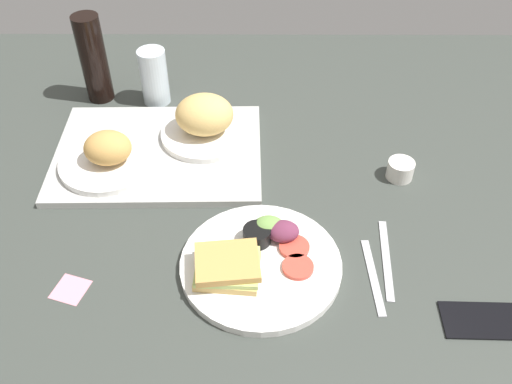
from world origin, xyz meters
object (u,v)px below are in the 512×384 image
object	(u,v)px
plate_with_salad	(257,260)
knife	(386,259)
bread_plate_far	(205,120)
serving_tray	(159,153)
cell_phone	(486,320)
fork	(373,276)
soda_bottle	(93,59)
sticky_note	(71,289)
drinking_glass	(154,77)
espresso_cup	(400,170)
bread_plate_near	(108,155)

from	to	relation	value
plate_with_salad	knife	distance (cm)	23.75
bread_plate_far	plate_with_salad	bearing A→B (deg)	-72.03
serving_tray	cell_phone	xyz separation A→B (cm)	(59.88, -42.85, -0.40)
plate_with_salad	fork	distance (cm)	20.85
cell_phone	bread_plate_far	bearing A→B (deg)	137.30
serving_tray	soda_bottle	xyz separation A→B (cm)	(-17.42, 22.98, 10.06)
bread_plate_far	sticky_note	distance (cm)	47.12
soda_bottle	sticky_note	size ratio (longest dim) A/B	3.88
drinking_glass	espresso_cup	bearing A→B (deg)	-27.10
cell_phone	sticky_note	distance (cm)	70.79
serving_tray	cell_phone	world-z (taller)	serving_tray
bread_plate_near	drinking_glass	world-z (taller)	drinking_glass
bread_plate_far	soda_bottle	bearing A→B (deg)	147.14
bread_plate_far	cell_phone	bearing A→B (deg)	-44.00
bread_plate_near	plate_with_salad	distance (cm)	41.06
espresso_cup	knife	world-z (taller)	espresso_cup
bread_plate_near	soda_bottle	size ratio (longest dim) A/B	0.94
bread_plate_near	drinking_glass	size ratio (longest dim) A/B	1.48
plate_with_salad	knife	size ratio (longest dim) A/B	1.53
plate_with_salad	espresso_cup	distance (cm)	38.77
plate_with_salad	knife	world-z (taller)	plate_with_salad
bread_plate_far	espresso_cup	size ratio (longest dim) A/B	3.52
plate_with_salad	knife	xyz separation A→B (cm)	(23.66, 1.59, -1.43)
knife	sticky_note	xyz separation A→B (cm)	(-56.25, -7.05, -0.19)
knife	bread_plate_far	bearing A→B (deg)	50.19
bread_plate_far	plate_with_salad	world-z (taller)	bread_plate_far
plate_with_salad	drinking_glass	xyz separation A→B (cm)	(-25.12, 52.70, 5.24)
bread_plate_far	plate_with_salad	size ratio (longest dim) A/B	0.68
drinking_glass	cell_phone	bearing A→B (deg)	-45.56
soda_bottle	cell_phone	distance (cm)	102.07
espresso_cup	plate_with_salad	bearing A→B (deg)	-140.88
bread_plate_near	sticky_note	bearing A→B (deg)	-91.87
fork	plate_with_salad	bearing A→B (deg)	80.94
serving_tray	soda_bottle	distance (cm)	30.54
bread_plate_near	espresso_cup	world-z (taller)	bread_plate_near
plate_with_salad	sticky_note	bearing A→B (deg)	-170.50
plate_with_salad	soda_bottle	xyz separation A→B (cm)	(-39.37, 54.24, 9.17)
bread_plate_near	plate_with_salad	xyz separation A→B (cm)	(31.57, -26.13, -2.65)
bread_plate_far	soda_bottle	size ratio (longest dim) A/B	0.91
espresso_cup	fork	bearing A→B (deg)	-109.31
soda_bottle	cell_phone	size ratio (longest dim) A/B	1.51
fork	knife	xyz separation A→B (cm)	(3.00, 4.00, 0.00)
drinking_glass	fork	distance (cm)	71.95
bread_plate_near	serving_tray	bearing A→B (deg)	28.11
serving_tray	soda_bottle	size ratio (longest dim) A/B	2.07
serving_tray	espresso_cup	distance (cm)	52.48
soda_bottle	fork	distance (cm)	83.22
serving_tray	bread_plate_near	world-z (taller)	bread_plate_near
bread_plate_near	knife	size ratio (longest dim) A/B	1.08
fork	bread_plate_near	bearing A→B (deg)	58.94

